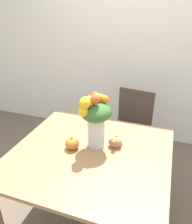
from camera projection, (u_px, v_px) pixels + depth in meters
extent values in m
plane|color=brown|center=(91.00, 217.00, 1.95)|extent=(12.00, 12.00, 0.00)
cube|color=white|center=(134.00, 37.00, 2.66)|extent=(8.00, 0.06, 2.70)
cube|color=#9E754C|center=(90.00, 154.00, 1.64)|extent=(1.16, 1.09, 0.03)
cylinder|color=#9E754C|center=(61.00, 145.00, 2.36)|extent=(0.06, 0.06, 0.69)
cylinder|color=#9E754C|center=(160.00, 166.00, 2.06)|extent=(0.06, 0.06, 0.69)
cylinder|color=silver|center=(96.00, 132.00, 1.65)|extent=(0.13, 0.13, 0.25)
cylinder|color=silver|center=(96.00, 139.00, 1.68)|extent=(0.11, 0.11, 0.13)
cylinder|color=#38662D|center=(99.00, 129.00, 1.63)|extent=(0.01, 0.01, 0.29)
cylinder|color=#38662D|center=(98.00, 127.00, 1.65)|extent=(0.00, 0.01, 0.29)
cylinder|color=#38662D|center=(94.00, 127.00, 1.65)|extent=(0.01, 0.01, 0.29)
cylinder|color=#38662D|center=(93.00, 129.00, 1.63)|extent=(0.01, 0.01, 0.29)
cylinder|color=#38662D|center=(96.00, 130.00, 1.61)|extent=(0.00, 0.01, 0.29)
ellipsoid|color=#38662D|center=(96.00, 112.00, 1.57)|extent=(0.23, 0.23, 0.14)
sphere|color=orange|center=(98.00, 98.00, 1.57)|extent=(0.07, 0.07, 0.07)
sphere|color=#D64C23|center=(95.00, 96.00, 1.61)|extent=(0.07, 0.07, 0.07)
sphere|color=yellow|center=(83.00, 112.00, 1.49)|extent=(0.07, 0.07, 0.07)
sphere|color=yellow|center=(85.00, 103.00, 1.47)|extent=(0.08, 0.08, 0.08)
sphere|color=yellow|center=(85.00, 101.00, 1.51)|extent=(0.06, 0.06, 0.06)
sphere|color=#AD9E33|center=(101.00, 97.00, 1.63)|extent=(0.05, 0.05, 0.05)
sphere|color=#D64C23|center=(95.00, 99.00, 1.50)|extent=(0.07, 0.07, 0.07)
sphere|color=yellow|center=(89.00, 101.00, 1.53)|extent=(0.08, 0.08, 0.08)
sphere|color=orange|center=(92.00, 98.00, 1.61)|extent=(0.06, 0.06, 0.06)
sphere|color=orange|center=(105.00, 99.00, 1.58)|extent=(0.06, 0.06, 0.06)
sphere|color=yellow|center=(89.00, 100.00, 1.59)|extent=(0.06, 0.06, 0.06)
ellipsoid|color=orange|center=(72.00, 143.00, 1.66)|extent=(0.11, 0.11, 0.09)
cylinder|color=brown|center=(72.00, 138.00, 1.64)|extent=(0.02, 0.02, 0.02)
ellipsoid|color=#A87A4C|center=(115.00, 142.00, 1.67)|extent=(0.11, 0.08, 0.08)
cone|color=#C64C23|center=(116.00, 140.00, 1.70)|extent=(0.11, 0.11, 0.09)
sphere|color=#A87A4C|center=(114.00, 142.00, 1.63)|extent=(0.03, 0.03, 0.03)
cube|color=#47382D|center=(128.00, 132.00, 2.39)|extent=(0.48, 0.48, 0.02)
cylinder|color=#47382D|center=(107.00, 153.00, 2.43)|extent=(0.04, 0.04, 0.44)
cylinder|color=#47382D|center=(137.00, 162.00, 2.29)|extent=(0.04, 0.04, 0.44)
cylinder|color=#47382D|center=(119.00, 138.00, 2.70)|extent=(0.04, 0.04, 0.44)
cylinder|color=#47382D|center=(146.00, 146.00, 2.55)|extent=(0.04, 0.04, 0.44)
cube|color=#47382D|center=(136.00, 107.00, 2.45)|extent=(0.40, 0.08, 0.41)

